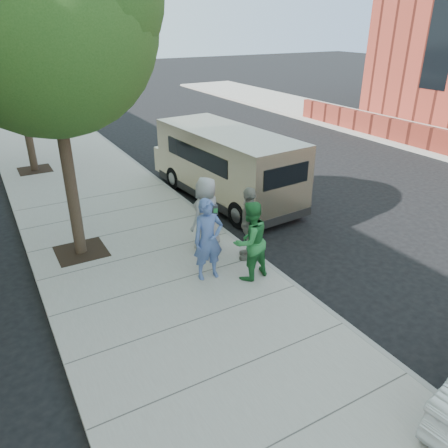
{
  "coord_description": "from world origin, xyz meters",
  "views": [
    {
      "loc": [
        -3.95,
        -7.76,
        5.43
      ],
      "look_at": [
        0.62,
        0.27,
        1.1
      ],
      "focal_mm": 35.0,
      "sensor_mm": 36.0,
      "label": 1
    }
  ],
  "objects_px": {
    "van": "(225,163)",
    "person_striped_polo": "(249,223)",
    "tree_far": "(11,37)",
    "person_green_shirt": "(250,241)",
    "tree_near": "(46,13)",
    "parking_meter": "(211,222)",
    "person_officer": "(208,240)",
    "person_gray_shirt": "(206,214)"
  },
  "relations": [
    {
      "from": "tree_near",
      "to": "parking_meter",
      "type": "distance_m",
      "value": 5.45
    },
    {
      "from": "person_striped_polo",
      "to": "person_officer",
      "type": "bearing_deg",
      "value": -43.33
    },
    {
      "from": "person_gray_shirt",
      "to": "van",
      "type": "bearing_deg",
      "value": -150.16
    },
    {
      "from": "person_officer",
      "to": "van",
      "type": "bearing_deg",
      "value": 62.56
    },
    {
      "from": "van",
      "to": "person_officer",
      "type": "height_order",
      "value": "van"
    },
    {
      "from": "person_officer",
      "to": "tree_far",
      "type": "bearing_deg",
      "value": 108.53
    },
    {
      "from": "parking_meter",
      "to": "tree_near",
      "type": "bearing_deg",
      "value": 151.34
    },
    {
      "from": "van",
      "to": "person_striped_polo",
      "type": "height_order",
      "value": "van"
    },
    {
      "from": "tree_far",
      "to": "person_striped_polo",
      "type": "distance_m",
      "value": 11.17
    },
    {
      "from": "tree_near",
      "to": "parking_meter",
      "type": "height_order",
      "value": "tree_near"
    },
    {
      "from": "person_striped_polo",
      "to": "van",
      "type": "bearing_deg",
      "value": -169.44
    },
    {
      "from": "tree_far",
      "to": "person_gray_shirt",
      "type": "xyz_separation_m",
      "value": [
        2.81,
        -8.97,
        -3.8
      ]
    },
    {
      "from": "van",
      "to": "person_striped_polo",
      "type": "xyz_separation_m",
      "value": [
        -1.62,
        -3.98,
        -0.16
      ]
    },
    {
      "from": "van",
      "to": "person_striped_polo",
      "type": "relative_size",
      "value": 3.48
    },
    {
      "from": "parking_meter",
      "to": "van",
      "type": "relative_size",
      "value": 0.23
    },
    {
      "from": "van",
      "to": "person_green_shirt",
      "type": "bearing_deg",
      "value": -118.22
    },
    {
      "from": "tree_far",
      "to": "person_green_shirt",
      "type": "distance_m",
      "value": 11.75
    },
    {
      "from": "tree_far",
      "to": "person_gray_shirt",
      "type": "height_order",
      "value": "tree_far"
    },
    {
      "from": "tree_near",
      "to": "person_officer",
      "type": "relative_size",
      "value": 4.01
    },
    {
      "from": "person_green_shirt",
      "to": "person_striped_polo",
      "type": "distance_m",
      "value": 0.91
    },
    {
      "from": "tree_far",
      "to": "person_green_shirt",
      "type": "relative_size",
      "value": 3.57
    },
    {
      "from": "tree_near",
      "to": "person_striped_polo",
      "type": "bearing_deg",
      "value": -33.85
    },
    {
      "from": "person_green_shirt",
      "to": "person_gray_shirt",
      "type": "distance_m",
      "value": 1.74
    },
    {
      "from": "person_officer",
      "to": "person_green_shirt",
      "type": "xyz_separation_m",
      "value": [
        0.79,
        -0.47,
        -0.03
      ]
    },
    {
      "from": "person_green_shirt",
      "to": "person_striped_polo",
      "type": "xyz_separation_m",
      "value": [
        0.47,
        0.78,
        0.0
      ]
    },
    {
      "from": "tree_near",
      "to": "person_striped_polo",
      "type": "height_order",
      "value": "tree_near"
    },
    {
      "from": "person_officer",
      "to": "person_gray_shirt",
      "type": "relative_size",
      "value": 1.0
    },
    {
      "from": "tree_near",
      "to": "tree_far",
      "type": "height_order",
      "value": "tree_near"
    },
    {
      "from": "person_officer",
      "to": "person_striped_polo",
      "type": "relative_size",
      "value": 1.03
    },
    {
      "from": "tree_far",
      "to": "person_green_shirt",
      "type": "bearing_deg",
      "value": -74.41
    },
    {
      "from": "tree_near",
      "to": "person_gray_shirt",
      "type": "bearing_deg",
      "value": -25.92
    },
    {
      "from": "person_green_shirt",
      "to": "tree_far",
      "type": "bearing_deg",
      "value": -83.25
    },
    {
      "from": "tree_near",
      "to": "parking_meter",
      "type": "bearing_deg",
      "value": -39.59
    },
    {
      "from": "van",
      "to": "person_gray_shirt",
      "type": "bearing_deg",
      "value": -131.33
    },
    {
      "from": "parking_meter",
      "to": "person_gray_shirt",
      "type": "bearing_deg",
      "value": 81.72
    },
    {
      "from": "person_gray_shirt",
      "to": "person_officer",
      "type": "bearing_deg",
      "value": 40.7
    },
    {
      "from": "person_officer",
      "to": "person_green_shirt",
      "type": "relative_size",
      "value": 1.03
    },
    {
      "from": "parking_meter",
      "to": "person_officer",
      "type": "distance_m",
      "value": 0.64
    },
    {
      "from": "person_officer",
      "to": "person_striped_polo",
      "type": "xyz_separation_m",
      "value": [
        1.26,
        0.31,
        -0.03
      ]
    },
    {
      "from": "parking_meter",
      "to": "tree_far",
      "type": "bearing_deg",
      "value": 115.65
    },
    {
      "from": "tree_far",
      "to": "person_striped_polo",
      "type": "bearing_deg",
      "value": -70.8
    },
    {
      "from": "tree_near",
      "to": "person_green_shirt",
      "type": "height_order",
      "value": "tree_near"
    }
  ]
}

